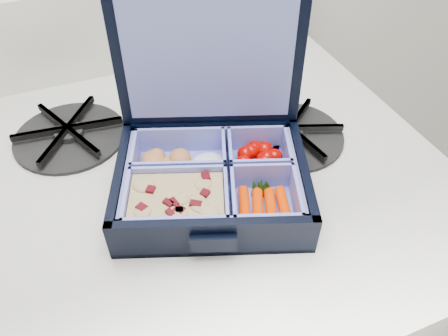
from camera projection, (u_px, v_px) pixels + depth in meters
name	position (u px, v px, depth m)	size (l,w,h in m)	color
stove	(208.00, 319.00, 0.98)	(0.66, 0.66, 0.99)	silver
bento_box	(212.00, 182.00, 0.56)	(0.24, 0.19, 0.06)	black
burner_grate	(290.00, 131.00, 0.66)	(0.16, 0.16, 0.02)	black
burner_grate_rear	(69.00, 133.00, 0.66)	(0.17, 0.17, 0.02)	black
fork	(220.00, 126.00, 0.68)	(0.03, 0.19, 0.01)	#A7A8AE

